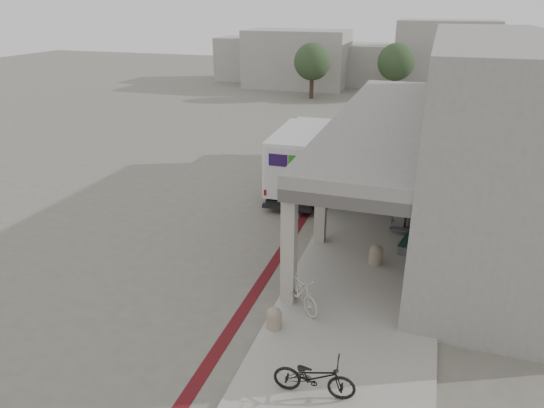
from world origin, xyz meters
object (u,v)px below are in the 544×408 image
(bench, at_px, (410,239))
(utility_cabinet, at_px, (400,217))
(bicycle_cream, at_px, (300,291))
(fedex_truck, at_px, (305,156))
(bicycle_black, at_px, (314,376))

(bench, distance_m, utility_cabinet, 1.48)
(bicycle_cream, bearing_deg, bench, 12.19)
(bench, xyz_separation_m, bicycle_cream, (-2.69, -4.69, 0.22))
(fedex_truck, bearing_deg, bicycle_black, -76.42)
(bench, bearing_deg, bicycle_cream, -108.15)
(utility_cabinet, bearing_deg, bicycle_cream, -103.52)
(utility_cabinet, bearing_deg, bench, -65.18)
(utility_cabinet, xyz_separation_m, bicycle_cream, (-2.24, -6.09, 0.05))
(fedex_truck, relative_size, utility_cabinet, 7.38)
(fedex_truck, xyz_separation_m, bicycle_cream, (2.34, -9.51, -0.91))
(fedex_truck, relative_size, bicycle_black, 3.83)
(bicycle_black, bearing_deg, utility_cabinet, -11.29)
(bicycle_cream, bearing_deg, bicycle_black, -117.34)
(bench, height_order, utility_cabinet, utility_cabinet)
(fedex_truck, relative_size, bicycle_cream, 4.01)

